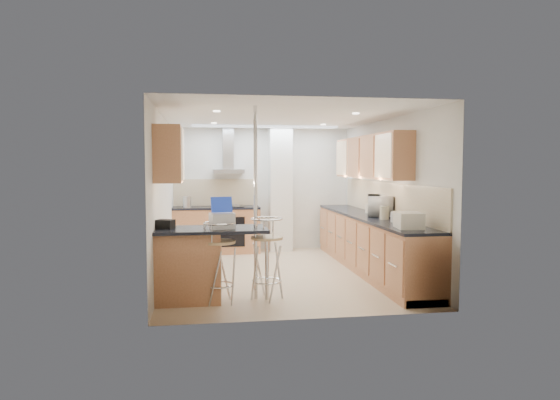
{
  "coord_description": "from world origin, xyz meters",
  "views": [
    {
      "loc": [
        -1.18,
        -7.84,
        1.74
      ],
      "look_at": [
        0.04,
        0.2,
        1.17
      ],
      "focal_mm": 32.0,
      "sensor_mm": 36.0,
      "label": 1
    }
  ],
  "objects": [
    {
      "name": "peninsula",
      "position": [
        -1.12,
        -1.45,
        0.48
      ],
      "size": [
        1.47,
        0.72,
        0.94
      ],
      "color": "#AB6A44",
      "rests_on": "ground"
    },
    {
      "name": "bread_bin",
      "position": [
        1.46,
        -1.69,
        1.02
      ],
      "size": [
        0.36,
        0.43,
        0.21
      ],
      "primitive_type": "cube",
      "rotation": [
        0.0,
        0.0,
        -0.11
      ],
      "color": "beige",
      "rests_on": "right_counter"
    },
    {
      "name": "jar_c",
      "position": [
        1.52,
        -0.62,
        1.02
      ],
      "size": [
        0.17,
        0.17,
        0.2
      ],
      "primitive_type": "cylinder",
      "rotation": [
        0.0,
        0.0,
        0.21
      ],
      "color": "#BFB999",
      "rests_on": "right_counter"
    },
    {
      "name": "bar_stool_near",
      "position": [
        -1.0,
        -1.58,
        0.52
      ],
      "size": [
        0.56,
        0.56,
        1.04
      ],
      "primitive_type": null,
      "rotation": [
        0.0,
        0.0,
        0.43
      ],
      "color": "tan",
      "rests_on": "ground"
    },
    {
      "name": "ground",
      "position": [
        0.0,
        0.0,
        0.0
      ],
      "size": [
        4.8,
        4.8,
        0.0
      ],
      "primitive_type": "plane",
      "color": "tan",
      "rests_on": "ground"
    },
    {
      "name": "jar_a",
      "position": [
        1.62,
        0.23,
        1.0
      ],
      "size": [
        0.16,
        0.16,
        0.16
      ],
      "primitive_type": "cylinder",
      "rotation": [
        0.0,
        0.0,
        -0.37
      ],
      "color": "beige",
      "rests_on": "right_counter"
    },
    {
      "name": "bag",
      "position": [
        -1.68,
        -1.43,
        1.0
      ],
      "size": [
        0.25,
        0.22,
        0.12
      ],
      "primitive_type": "cube",
      "rotation": [
        0.0,
        0.0,
        -0.4
      ],
      "color": "black",
      "rests_on": "peninsula"
    },
    {
      "name": "jar_d",
      "position": [
        1.53,
        -1.0,
        0.99
      ],
      "size": [
        0.1,
        0.1,
        0.15
      ],
      "primitive_type": "cylinder",
      "rotation": [
        0.0,
        0.0,
        -0.03
      ],
      "color": "silver",
      "rests_on": "right_counter"
    },
    {
      "name": "room_shell",
      "position": [
        0.32,
        0.38,
        1.54
      ],
      "size": [
        3.64,
        4.84,
        2.51
      ],
      "color": "silver",
      "rests_on": "ground"
    },
    {
      "name": "microwave",
      "position": [
        1.65,
        -0.1,
        1.09
      ],
      "size": [
        0.58,
        0.71,
        0.34
      ],
      "primitive_type": "imported",
      "rotation": [
        0.0,
        0.0,
        1.24
      ],
      "color": "silver",
      "rests_on": "right_counter"
    },
    {
      "name": "laptop",
      "position": [
        -0.97,
        -1.54,
        1.04
      ],
      "size": [
        0.33,
        0.28,
        0.2
      ],
      "primitive_type": "cube",
      "rotation": [
        0.0,
        0.0,
        0.23
      ],
      "color": "#AAADB2",
      "rests_on": "peninsula"
    },
    {
      "name": "jar_b",
      "position": [
        1.62,
        0.39,
        1.0
      ],
      "size": [
        0.14,
        0.14,
        0.15
      ],
      "primitive_type": "cylinder",
      "rotation": [
        0.0,
        0.0,
        -0.39
      ],
      "color": "beige",
      "rests_on": "right_counter"
    },
    {
      "name": "back_counter",
      "position": [
        -0.95,
        2.1,
        0.46
      ],
      "size": [
        1.7,
        0.63,
        0.92
      ],
      "color": "#AB6A44",
      "rests_on": "ground"
    },
    {
      "name": "bar_stool_end",
      "position": [
        -0.39,
        -1.5,
        0.54
      ],
      "size": [
        0.56,
        0.56,
        1.08
      ],
      "primitive_type": null,
      "rotation": [
        0.0,
        0.0,
        1.25
      ],
      "color": "tan",
      "rests_on": "ground"
    },
    {
      "name": "right_counter",
      "position": [
        1.5,
        0.0,
        0.46
      ],
      "size": [
        0.63,
        4.4,
        0.92
      ],
      "color": "#AB6A44",
      "rests_on": "ground"
    },
    {
      "name": "kettle",
      "position": [
        -1.51,
        1.92,
        1.03
      ],
      "size": [
        0.16,
        0.16,
        0.22
      ],
      "primitive_type": "cylinder",
      "color": "#AEAFB3",
      "rests_on": "back_counter"
    }
  ]
}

